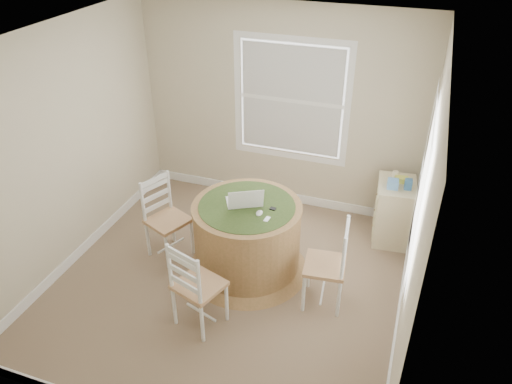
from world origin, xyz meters
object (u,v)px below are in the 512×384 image
(round_table, at_px, (247,235))
(chair_left, at_px, (168,220))
(chair_near, at_px, (199,285))
(laptop, at_px, (245,201))
(corner_chest, at_px, (393,212))
(chair_right, at_px, (325,265))

(round_table, distance_m, chair_left, 0.93)
(chair_near, height_order, laptop, laptop)
(corner_chest, bearing_deg, laptop, -149.65)
(round_table, height_order, corner_chest, round_table)
(round_table, relative_size, chair_right, 1.41)
(chair_near, bearing_deg, chair_left, -29.13)
(chair_right, relative_size, laptop, 2.01)
(round_table, bearing_deg, chair_left, -170.72)
(chair_left, bearing_deg, round_table, -63.23)
(round_table, xyz_separation_m, chair_near, (-0.15, -0.91, 0.02))
(round_table, height_order, chair_near, chair_near)
(chair_left, relative_size, laptop, 2.01)
(chair_near, relative_size, corner_chest, 1.25)
(round_table, bearing_deg, chair_near, -93.59)
(chair_left, distance_m, laptop, 0.98)
(round_table, relative_size, chair_near, 1.41)
(chair_left, bearing_deg, corner_chest, -40.49)
(chair_right, distance_m, laptop, 1.05)
(laptop, bearing_deg, round_table, 115.84)
(chair_near, xyz_separation_m, corner_chest, (1.58, 2.01, -0.09))
(round_table, distance_m, laptop, 0.42)
(chair_near, xyz_separation_m, chair_right, (1.05, 0.67, 0.00))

